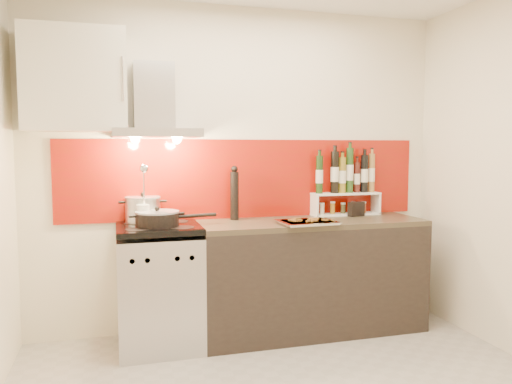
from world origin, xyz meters
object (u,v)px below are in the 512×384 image
object	(u,v)px
counter	(311,275)
pepper_mill	(234,194)
range_stove	(160,288)
baking_tray	(307,222)
saute_pan	(158,219)
stock_pot	(143,209)

from	to	relation	value
counter	pepper_mill	xyz separation A→B (m)	(-0.58, 0.19, 0.66)
range_stove	baking_tray	xyz separation A→B (m)	(1.09, -0.17, 0.47)
baking_tray	saute_pan	bearing A→B (deg)	173.17
counter	pepper_mill	size ratio (longest dim) A/B	4.16
saute_pan	pepper_mill	distance (m)	0.68
range_stove	stock_pot	size ratio (longest dim) A/B	3.40
range_stove	stock_pot	bearing A→B (deg)	116.19
counter	baking_tray	size ratio (longest dim) A/B	4.11
range_stove	pepper_mill	bearing A→B (deg)	17.58
stock_pot	pepper_mill	xyz separation A→B (m)	(0.72, -0.01, 0.10)
counter	stock_pot	distance (m)	1.43
stock_pot	saute_pan	size ratio (longest dim) A/B	0.44
saute_pan	baking_tray	size ratio (longest dim) A/B	1.38
pepper_mill	baking_tray	world-z (taller)	pepper_mill
counter	stock_pot	size ratio (longest dim) A/B	6.73
pepper_mill	baking_tray	bearing A→B (deg)	-37.57
counter	baking_tray	world-z (taller)	baking_tray
stock_pot	pepper_mill	distance (m)	0.72
pepper_mill	baking_tray	size ratio (longest dim) A/B	0.99
counter	pepper_mill	world-z (taller)	pepper_mill
counter	saute_pan	bearing A→B (deg)	-177.91
saute_pan	range_stove	bearing A→B (deg)	84.03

